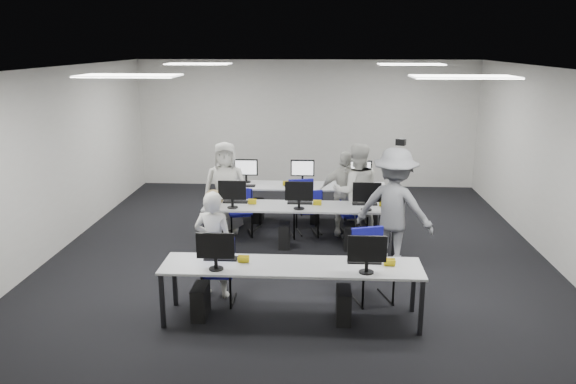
# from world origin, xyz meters

# --- Properties ---
(room) EXTENTS (9.00, 9.02, 3.00)m
(room) POSITION_xyz_m (0.00, 0.00, 1.50)
(room) COLOR black
(room) RESTS_ON ground
(ceiling_panels) EXTENTS (5.20, 4.60, 0.02)m
(ceiling_panels) POSITION_xyz_m (0.00, 0.00, 2.98)
(ceiling_panels) COLOR white
(ceiling_panels) RESTS_ON room
(desk_front) EXTENTS (3.20, 0.70, 0.73)m
(desk_front) POSITION_xyz_m (0.00, -2.40, 0.68)
(desk_front) COLOR #ACAEB1
(desk_front) RESTS_ON ground
(desk_mid) EXTENTS (3.20, 0.70, 0.73)m
(desk_mid) POSITION_xyz_m (0.00, 0.20, 0.68)
(desk_mid) COLOR #ACAEB1
(desk_mid) RESTS_ON ground
(desk_back) EXTENTS (3.20, 0.70, 0.73)m
(desk_back) POSITION_xyz_m (0.00, 1.60, 0.68)
(desk_back) COLOR #ACAEB1
(desk_back) RESTS_ON ground
(equipment_front) EXTENTS (2.51, 0.41, 1.19)m
(equipment_front) POSITION_xyz_m (-0.19, -2.42, 0.36)
(equipment_front) COLOR #0C1B9C
(equipment_front) RESTS_ON desk_front
(equipment_mid) EXTENTS (2.91, 0.41, 1.19)m
(equipment_mid) POSITION_xyz_m (-0.19, 0.18, 0.36)
(equipment_mid) COLOR white
(equipment_mid) RESTS_ON desk_mid
(equipment_back) EXTENTS (2.91, 0.41, 1.19)m
(equipment_back) POSITION_xyz_m (0.19, 1.62, 0.36)
(equipment_back) COLOR white
(equipment_back) RESTS_ON desk_back
(chair_0) EXTENTS (0.41, 0.45, 0.84)m
(chair_0) POSITION_xyz_m (-0.99, -1.94, 0.26)
(chair_0) COLOR navy
(chair_0) RESTS_ON ground
(chair_1) EXTENTS (0.60, 0.63, 0.96)m
(chair_1) POSITION_xyz_m (1.04, -1.77, 0.30)
(chair_1) COLOR navy
(chair_1) RESTS_ON ground
(chair_2) EXTENTS (0.50, 0.53, 0.82)m
(chair_2) POSITION_xyz_m (-1.09, 0.77, 0.26)
(chair_2) COLOR navy
(chair_2) RESTS_ON ground
(chair_3) EXTENTS (0.59, 0.62, 0.98)m
(chair_3) POSITION_xyz_m (0.05, 0.86, 0.31)
(chair_3) COLOR navy
(chair_3) RESTS_ON ground
(chair_4) EXTENTS (0.52, 0.55, 0.90)m
(chair_4) POSITION_xyz_m (0.93, 0.69, 0.29)
(chair_4) COLOR navy
(chair_4) RESTS_ON ground
(chair_5) EXTENTS (0.51, 0.54, 0.83)m
(chair_5) POSITION_xyz_m (-1.02, 1.10, 0.26)
(chair_5) COLOR navy
(chair_5) RESTS_ON ground
(chair_6) EXTENTS (0.51, 0.54, 0.84)m
(chair_6) POSITION_xyz_m (0.15, 0.97, 0.26)
(chair_6) COLOR navy
(chair_6) RESTS_ON ground
(chair_7) EXTENTS (0.55, 0.58, 0.90)m
(chair_7) POSITION_xyz_m (0.96, 1.14, 0.28)
(chair_7) COLOR navy
(chair_7) RESTS_ON ground
(handbag) EXTENTS (0.38, 0.30, 0.28)m
(handbag) POSITION_xyz_m (-1.42, 0.13, 0.87)
(handbag) COLOR #9B7650
(handbag) RESTS_ON desk_mid
(student_0) EXTENTS (0.60, 0.45, 1.49)m
(student_0) POSITION_xyz_m (-1.08, -1.77, 0.74)
(student_0) COLOR beige
(student_0) RESTS_ON ground
(student_1) EXTENTS (0.90, 0.74, 1.71)m
(student_1) POSITION_xyz_m (0.98, 0.69, 0.86)
(student_1) COLOR beige
(student_1) RESTS_ON ground
(student_2) EXTENTS (0.87, 0.62, 1.67)m
(student_2) POSITION_xyz_m (-1.37, 0.96, 0.83)
(student_2) COLOR beige
(student_2) RESTS_ON ground
(student_3) EXTENTS (0.91, 0.41, 1.53)m
(student_3) POSITION_xyz_m (0.77, 0.93, 0.76)
(student_3) COLOR beige
(student_3) RESTS_ON ground
(photographer) EXTENTS (1.38, 1.11, 1.86)m
(photographer) POSITION_xyz_m (1.47, -0.55, 0.93)
(photographer) COLOR slate
(photographer) RESTS_ON ground
(dslr_camera) EXTENTS (0.20, 0.22, 0.10)m
(dslr_camera) POSITION_xyz_m (1.54, -0.38, 1.93)
(dslr_camera) COLOR black
(dslr_camera) RESTS_ON photographer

